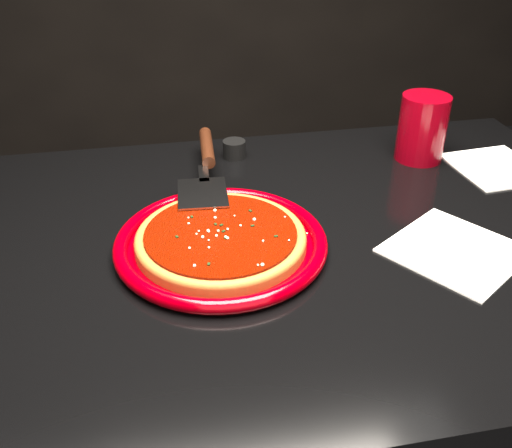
{
  "coord_description": "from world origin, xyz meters",
  "views": [
    {
      "loc": [
        -0.19,
        -0.74,
        1.24
      ],
      "look_at": [
        -0.04,
        0.01,
        0.77
      ],
      "focal_mm": 40.0,
      "sensor_mm": 36.0,
      "label": 1
    }
  ],
  "objects": [
    {
      "name": "table",
      "position": [
        0.0,
        0.0,
        0.38
      ],
      "size": [
        1.2,
        0.8,
        0.75
      ],
      "primitive_type": "cube",
      "color": "black",
      "rests_on": "floor"
    },
    {
      "name": "plate",
      "position": [
        -0.1,
        -0.02,
        0.76
      ],
      "size": [
        0.41,
        0.41,
        0.02
      ],
      "primitive_type": "cylinder",
      "rotation": [
        0.0,
        0.0,
        -0.3
      ],
      "color": "#7A0006",
      "rests_on": "table"
    },
    {
      "name": "pizza_crust",
      "position": [
        -0.1,
        -0.02,
        0.77
      ],
      "size": [
        0.32,
        0.32,
        0.01
      ],
      "primitive_type": "cylinder",
      "rotation": [
        0.0,
        0.0,
        -0.3
      ],
      "color": "brown",
      "rests_on": "plate"
    },
    {
      "name": "pizza_crust_rim",
      "position": [
        -0.1,
        -0.02,
        0.77
      ],
      "size": [
        0.32,
        0.32,
        0.02
      ],
      "primitive_type": "torus",
      "rotation": [
        0.0,
        0.0,
        -0.3
      ],
      "color": "brown",
      "rests_on": "plate"
    },
    {
      "name": "pizza_sauce",
      "position": [
        -0.1,
        -0.02,
        0.78
      ],
      "size": [
        0.29,
        0.29,
        0.01
      ],
      "primitive_type": "cylinder",
      "rotation": [
        0.0,
        0.0,
        -0.3
      ],
      "color": "#6D0D00",
      "rests_on": "plate"
    },
    {
      "name": "parmesan_dusting",
      "position": [
        -0.1,
        -0.02,
        0.78
      ],
      "size": [
        0.22,
        0.22,
        0.01
      ],
      "primitive_type": null,
      "color": "beige",
      "rests_on": "plate"
    },
    {
      "name": "basil_flecks",
      "position": [
        -0.1,
        -0.02,
        0.78
      ],
      "size": [
        0.2,
        0.2,
        0.0
      ],
      "primitive_type": null,
      "color": "black",
      "rests_on": "plate"
    },
    {
      "name": "pizza_server",
      "position": [
        -0.1,
        0.19,
        0.79
      ],
      "size": [
        0.12,
        0.35,
        0.03
      ],
      "primitive_type": null,
      "rotation": [
        0.0,
        0.0,
        -0.07
      ],
      "color": "#B0B2B7",
      "rests_on": "plate"
    },
    {
      "name": "cup",
      "position": [
        0.33,
        0.23,
        0.81
      ],
      "size": [
        0.12,
        0.12,
        0.13
      ],
      "primitive_type": "cylinder",
      "rotation": [
        0.0,
        0.0,
        0.43
      ],
      "color": "maroon",
      "rests_on": "table"
    },
    {
      "name": "napkin_a",
      "position": [
        0.25,
        -0.09,
        0.75
      ],
      "size": [
        0.25,
        0.25,
        0.0
      ],
      "primitive_type": "cube",
      "rotation": [
        0.0,
        0.0,
        0.59
      ],
      "color": "white",
      "rests_on": "table"
    },
    {
      "name": "napkin_b",
      "position": [
        0.46,
        0.16,
        0.75
      ],
      "size": [
        0.17,
        0.18,
        0.0
      ],
      "primitive_type": "cube",
      "rotation": [
        0.0,
        0.0,
        0.08
      ],
      "color": "white",
      "rests_on": "table"
    },
    {
      "name": "ramekin",
      "position": [
        -0.03,
        0.3,
        0.77
      ],
      "size": [
        0.06,
        0.06,
        0.04
      ],
      "primitive_type": "cylinder",
      "rotation": [
        0.0,
        0.0,
        0.24
      ],
      "color": "black",
      "rests_on": "table"
    }
  ]
}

